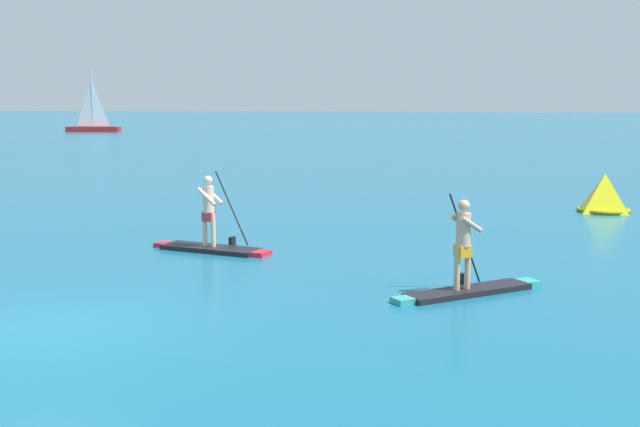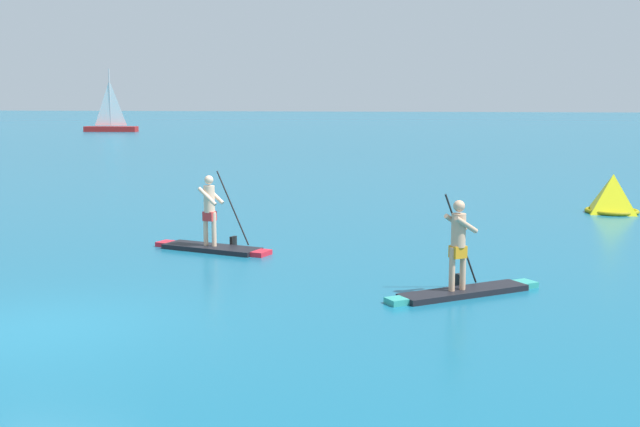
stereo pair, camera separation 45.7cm
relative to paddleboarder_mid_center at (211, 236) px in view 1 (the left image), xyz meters
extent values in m
plane|color=#145B7A|center=(-0.49, -6.63, -0.36)|extent=(440.00, 440.00, 0.00)
cube|color=black|center=(-0.01, -0.01, -0.30)|extent=(2.51, 1.31, 0.11)
cube|color=red|center=(1.30, -0.36, -0.30)|extent=(0.42, 0.56, 0.11)
cube|color=red|center=(-1.32, 0.34, -0.30)|extent=(0.40, 0.49, 0.11)
cylinder|color=beige|center=(0.06, -0.03, 0.15)|extent=(0.11, 0.11, 0.80)
cylinder|color=beige|center=(-0.16, 0.03, 0.15)|extent=(0.11, 0.11, 0.80)
cube|color=red|center=(-0.05, 0.00, 0.46)|extent=(0.31, 0.28, 0.22)
cylinder|color=beige|center=(-0.05, 0.00, 0.87)|extent=(0.26, 0.26, 0.63)
sphere|color=beige|center=(-0.05, 0.00, 1.31)|extent=(0.21, 0.21, 0.21)
cylinder|color=beige|center=(0.04, 0.14, 0.95)|extent=(0.51, 0.22, 0.44)
cylinder|color=beige|center=(-0.04, -0.16, 0.95)|extent=(0.51, 0.22, 0.44)
cylinder|color=black|center=(0.40, 0.36, 0.62)|extent=(0.86, 0.26, 1.74)
cube|color=black|center=(0.40, 0.36, -0.23)|extent=(0.13, 0.21, 0.32)
cube|color=black|center=(5.92, -3.12, -0.30)|extent=(2.36, 2.04, 0.11)
cube|color=teal|center=(7.05, -2.22, -0.30)|extent=(0.50, 0.51, 0.11)
cube|color=teal|center=(4.79, -4.01, -0.30)|extent=(0.46, 0.47, 0.11)
cylinder|color=tan|center=(5.89, -3.14, 0.15)|extent=(0.11, 0.11, 0.80)
cylinder|color=tan|center=(5.70, -3.28, 0.15)|extent=(0.11, 0.11, 0.80)
cube|color=orange|center=(5.80, -3.21, 0.46)|extent=(0.34, 0.33, 0.22)
cylinder|color=tan|center=(5.80, -3.21, 0.85)|extent=(0.26, 0.26, 0.60)
sphere|color=tan|center=(5.80, -3.21, 1.29)|extent=(0.21, 0.21, 0.21)
cylinder|color=tan|center=(5.74, -3.06, 0.97)|extent=(0.44, 0.44, 0.39)
cylinder|color=tan|center=(5.93, -3.30, 0.97)|extent=(0.44, 0.44, 0.39)
cylinder|color=black|center=(5.83, -2.69, 0.60)|extent=(0.62, 0.52, 1.75)
cube|color=black|center=(5.83, -2.69, -0.23)|extent=(0.19, 0.21, 0.32)
pyramid|color=yellow|center=(10.23, 8.46, 0.25)|extent=(1.94, 1.94, 1.22)
torus|color=olive|center=(10.23, 8.46, -0.30)|extent=(1.63, 1.63, 0.12)
cube|color=#A51E1E|center=(-34.17, 63.36, -0.06)|extent=(5.92, 2.22, 0.59)
cylinder|color=#B2B2B7|center=(-34.17, 63.36, 3.38)|extent=(0.12, 0.12, 6.30)
pyramid|color=white|center=(-34.17, 63.36, 2.81)|extent=(2.59, 0.38, 4.97)
camera|label=1|loc=(5.72, -17.33, 3.17)|focal=43.95mm
camera|label=2|loc=(6.16, -17.25, 3.17)|focal=43.95mm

